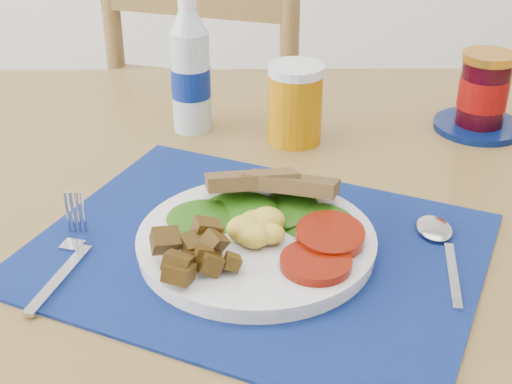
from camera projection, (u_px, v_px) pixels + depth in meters
table at (196, 239)px, 0.97m from camera, size 1.40×0.90×0.75m
chair_far at (221, 129)px, 1.54m from camera, size 0.51×0.50×1.11m
placemat at (256, 250)px, 0.79m from camera, size 0.59×0.54×0.00m
breakfast_plate at (252, 237)px, 0.78m from camera, size 0.26×0.26×0.06m
fork at (68, 257)px, 0.77m from camera, size 0.05×0.18×0.00m
spoon at (440, 243)px, 0.80m from camera, size 0.04×0.17×0.01m
water_bottle at (190, 73)px, 1.04m from camera, size 0.06×0.06×0.20m
juice_glass at (295, 106)px, 1.02m from camera, size 0.08×0.08×0.11m
jam_on_saucer at (483, 96)px, 1.06m from camera, size 0.13×0.13×0.12m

